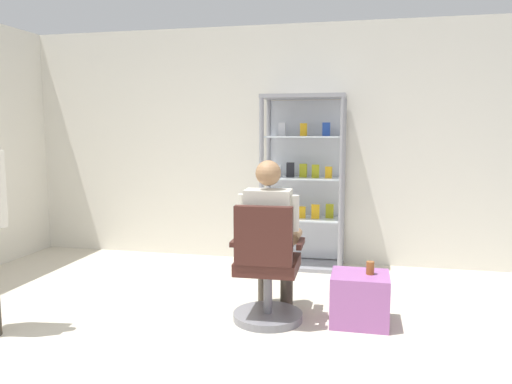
{
  "coord_description": "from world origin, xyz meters",
  "views": [
    {
      "loc": [
        1.06,
        -2.72,
        1.52
      ],
      "look_at": [
        0.16,
        1.37,
        1.0
      ],
      "focal_mm": 34.92,
      "sensor_mm": 36.0,
      "label": 1
    }
  ],
  "objects_px": {
    "display_cabinet_main": "(304,181)",
    "storage_crate": "(360,299)",
    "office_chair": "(267,274)",
    "tea_glass": "(370,268)",
    "seated_shopkeeper": "(270,231)"
  },
  "relations": [
    {
      "from": "display_cabinet_main",
      "to": "storage_crate",
      "type": "height_order",
      "value": "display_cabinet_main"
    },
    {
      "from": "display_cabinet_main",
      "to": "tea_glass",
      "type": "distance_m",
      "value": 1.82
    },
    {
      "from": "office_chair",
      "to": "tea_glass",
      "type": "height_order",
      "value": "office_chair"
    },
    {
      "from": "office_chair",
      "to": "tea_glass",
      "type": "bearing_deg",
      "value": 10.79
    },
    {
      "from": "seated_shopkeeper",
      "to": "storage_crate",
      "type": "height_order",
      "value": "seated_shopkeeper"
    },
    {
      "from": "display_cabinet_main",
      "to": "office_chair",
      "type": "bearing_deg",
      "value": -92.34
    },
    {
      "from": "office_chair",
      "to": "seated_shopkeeper",
      "type": "distance_m",
      "value": 0.36
    },
    {
      "from": "display_cabinet_main",
      "to": "seated_shopkeeper",
      "type": "bearing_deg",
      "value": -92.74
    },
    {
      "from": "office_chair",
      "to": "tea_glass",
      "type": "relative_size",
      "value": 9.38
    },
    {
      "from": "office_chair",
      "to": "seated_shopkeeper",
      "type": "relative_size",
      "value": 0.74
    },
    {
      "from": "storage_crate",
      "to": "tea_glass",
      "type": "relative_size",
      "value": 4.37
    },
    {
      "from": "storage_crate",
      "to": "seated_shopkeeper",
      "type": "bearing_deg",
      "value": 178.41
    },
    {
      "from": "storage_crate",
      "to": "display_cabinet_main",
      "type": "bearing_deg",
      "value": 112.06
    },
    {
      "from": "seated_shopkeeper",
      "to": "tea_glass",
      "type": "distance_m",
      "value": 0.84
    },
    {
      "from": "storage_crate",
      "to": "office_chair",
      "type": "bearing_deg",
      "value": -168.76
    }
  ]
}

